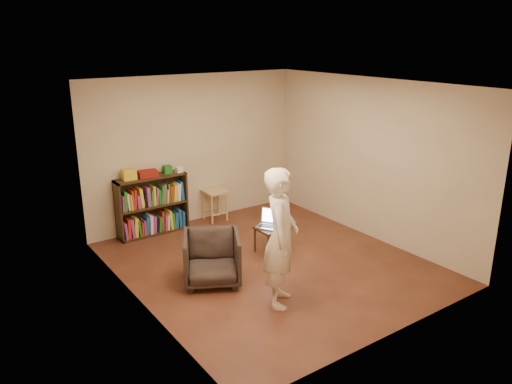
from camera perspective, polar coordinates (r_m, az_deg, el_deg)
floor at (r=7.45m, az=1.61°, el=-8.14°), size 4.50×4.50×0.00m
ceiling at (r=6.74m, az=1.80°, el=12.20°), size 4.50×4.50×0.00m
wall_back at (r=8.83m, az=-7.07°, el=4.82°), size 4.00×0.00×4.00m
wall_left at (r=6.06m, az=-13.68°, el=-1.54°), size 0.00×4.50×4.50m
wall_right at (r=8.29m, az=12.88°, el=3.67°), size 0.00×4.50×4.50m
bookshelf at (r=8.55m, az=-11.79°, el=-1.85°), size 1.20×0.30×1.00m
box_yellow at (r=8.25m, az=-14.30°, el=1.95°), size 0.22×0.16×0.17m
red_cloth at (r=8.36m, az=-12.27°, el=2.06°), size 0.34×0.27×0.10m
box_green at (r=8.51m, az=-10.10°, el=2.56°), size 0.14×0.14×0.13m
box_white at (r=8.54m, az=-8.81°, el=2.54°), size 0.12×0.12×0.09m
stool at (r=8.99m, az=-4.72°, el=-0.46°), size 0.39×0.39×0.56m
armchair at (r=6.81m, az=-5.06°, el=-7.55°), size 1.02×1.03×0.70m
side_table at (r=7.64m, az=1.74°, el=-4.57°), size 0.41×0.41×0.42m
laptop at (r=7.64m, az=1.63°, el=-3.50°), size 0.44×0.46×0.27m
person at (r=6.07m, az=2.84°, el=-5.25°), size 0.74×0.76×1.76m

